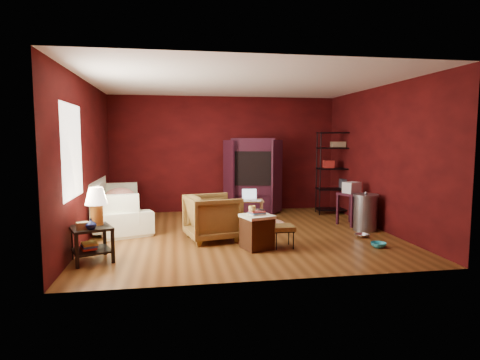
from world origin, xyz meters
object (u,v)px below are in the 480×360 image
(wire_shelving, at_px, (338,169))
(sofa, at_px, (116,205))
(side_table, at_px, (94,217))
(laptop_desk, at_px, (250,202))
(hamper, at_px, (257,231))
(tv_armoire, at_px, (253,174))
(armchair, at_px, (213,215))

(wire_shelving, bearing_deg, sofa, -165.76)
(side_table, distance_m, laptop_desk, 3.51)
(side_table, relative_size, hamper, 1.67)
(tv_armoire, bearing_deg, sofa, -149.38)
(sofa, bearing_deg, wire_shelving, -102.02)
(armchair, height_order, laptop_desk, armchair)
(tv_armoire, relative_size, wire_shelving, 0.93)
(hamper, bearing_deg, armchair, 133.68)
(laptop_desk, bearing_deg, hamper, -91.23)
(hamper, relative_size, wire_shelving, 0.33)
(armchair, bearing_deg, wire_shelving, -70.14)
(laptop_desk, bearing_deg, wire_shelving, 23.32)
(tv_armoire, bearing_deg, hamper, -89.35)
(hamper, bearing_deg, sofa, 140.07)
(armchair, distance_m, side_table, 2.04)
(side_table, bearing_deg, laptop_desk, 38.49)
(sofa, distance_m, laptop_desk, 2.74)
(armchair, distance_m, wire_shelving, 3.79)
(sofa, bearing_deg, side_table, 160.87)
(side_table, bearing_deg, hamper, 4.50)
(sofa, distance_m, tv_armoire, 3.27)
(hamper, xyz_separation_m, wire_shelving, (2.51, 2.68, 0.77))
(side_table, bearing_deg, armchair, 25.71)
(wire_shelving, bearing_deg, tv_armoire, 172.92)
(sofa, height_order, side_table, side_table)
(sofa, height_order, hamper, sofa)
(armchair, xyz_separation_m, side_table, (-1.83, -0.88, 0.20))
(armchair, bearing_deg, tv_armoire, -38.23)
(sofa, bearing_deg, laptop_desk, -110.78)
(armchair, height_order, tv_armoire, tv_armoire)
(armchair, bearing_deg, sofa, 40.35)
(sofa, relative_size, wire_shelving, 1.19)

